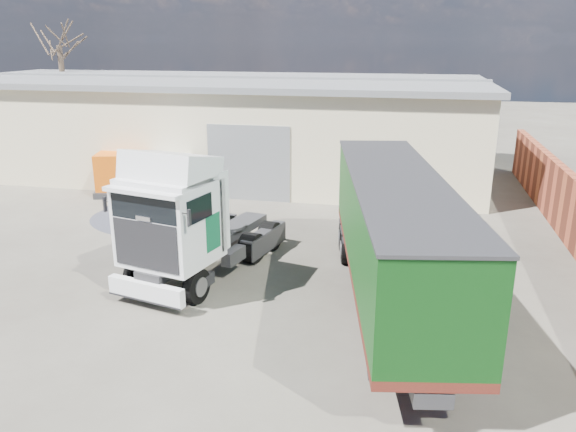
% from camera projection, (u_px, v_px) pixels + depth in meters
% --- Properties ---
extents(ground, '(120.00, 120.00, 0.00)m').
position_uv_depth(ground, '(222.00, 290.00, 17.32)').
color(ground, '#2A2722').
rests_on(ground, ground).
extents(warehouse, '(30.60, 12.60, 5.42)m').
position_uv_depth(warehouse, '(211.00, 124.00, 32.65)').
color(warehouse, beige).
rests_on(warehouse, ground).
extents(bare_tree, '(4.00, 4.00, 9.60)m').
position_uv_depth(bare_tree, '(57.00, 31.00, 37.25)').
color(bare_tree, '#382B21').
rests_on(bare_tree, ground).
extents(tractor_unit, '(3.90, 6.93, 4.43)m').
position_uv_depth(tractor_unit, '(187.00, 226.00, 17.41)').
color(tractor_unit, black).
rests_on(tractor_unit, ground).
extents(box_trailer, '(4.51, 11.79, 3.84)m').
position_uv_depth(box_trailer, '(393.00, 228.00, 15.69)').
color(box_trailer, '#2D2D30').
rests_on(box_trailer, ground).
extents(panel_van, '(2.91, 5.55, 2.16)m').
position_uv_depth(panel_van, '(161.00, 183.00, 25.67)').
color(panel_van, black).
rests_on(panel_van, ground).
extents(orange_skip, '(3.76, 2.85, 2.09)m').
position_uv_depth(orange_skip, '(132.00, 176.00, 27.81)').
color(orange_skip, '#2D2D30').
rests_on(orange_skip, ground).
extents(gravel_heap, '(7.21, 7.21, 1.14)m').
position_uv_depth(gravel_heap, '(146.00, 207.00, 24.01)').
color(gravel_heap, black).
rests_on(gravel_heap, ground).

